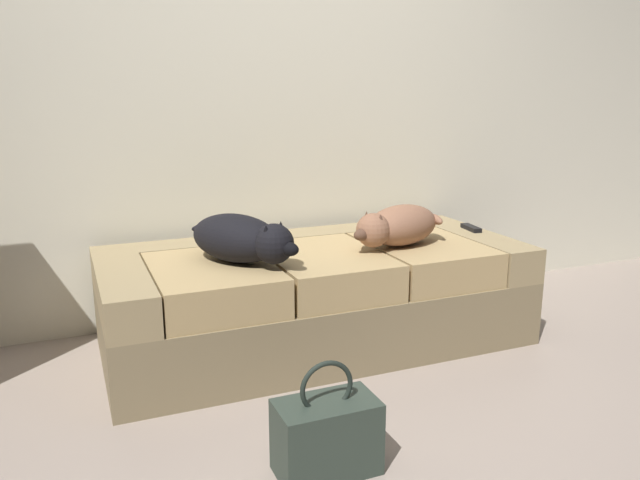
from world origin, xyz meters
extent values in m
plane|color=gray|center=(0.00, 0.00, 0.00)|extent=(10.00, 10.00, 0.00)
cube|color=beige|center=(0.00, 1.58, 1.40)|extent=(6.40, 0.10, 2.80)
cube|color=#827150|center=(0.00, 1.02, 0.15)|extent=(1.94, 0.87, 0.30)
cube|color=#9B865D|center=(-0.87, 1.02, 0.38)|extent=(0.20, 0.87, 0.16)
cube|color=#9B865D|center=(0.87, 1.02, 0.38)|extent=(0.20, 0.87, 0.16)
cube|color=#9B865D|center=(0.00, 1.36, 0.38)|extent=(1.54, 0.20, 0.16)
cube|color=tan|center=(-0.51, 0.92, 0.38)|extent=(0.50, 0.65, 0.16)
cube|color=tan|center=(0.00, 0.92, 0.38)|extent=(0.50, 0.65, 0.16)
cube|color=tan|center=(0.51, 0.92, 0.38)|extent=(0.50, 0.65, 0.16)
ellipsoid|color=black|center=(-0.40, 0.95, 0.57)|extent=(0.45, 0.51, 0.20)
sphere|color=black|center=(-0.29, 0.77, 0.57)|extent=(0.17, 0.17, 0.17)
ellipsoid|color=black|center=(-0.25, 0.70, 0.56)|extent=(0.10, 0.11, 0.06)
cone|color=black|center=(-0.25, 0.79, 0.63)|extent=(0.04, 0.04, 0.05)
cone|color=black|center=(-0.33, 0.74, 0.63)|extent=(0.04, 0.04, 0.05)
ellipsoid|color=black|center=(-0.46, 1.15, 0.58)|extent=(0.18, 0.05, 0.05)
ellipsoid|color=#8A5D44|center=(0.40, 0.93, 0.56)|extent=(0.47, 0.36, 0.19)
sphere|color=#8A5D44|center=(0.21, 0.86, 0.56)|extent=(0.16, 0.16, 0.16)
ellipsoid|color=brown|center=(0.15, 0.84, 0.55)|extent=(0.10, 0.08, 0.05)
cone|color=brown|center=(0.23, 0.82, 0.62)|extent=(0.04, 0.04, 0.05)
cone|color=brown|center=(0.20, 0.90, 0.62)|extent=(0.04, 0.04, 0.05)
ellipsoid|color=#8A5D44|center=(0.59, 0.95, 0.57)|extent=(0.07, 0.17, 0.05)
cube|color=black|center=(0.89, 1.06, 0.47)|extent=(0.06, 0.15, 0.02)
cube|color=#2F3B32|center=(-0.36, 0.04, 0.12)|extent=(0.32, 0.18, 0.24)
torus|color=#212923|center=(-0.36, 0.04, 0.29)|extent=(0.18, 0.02, 0.18)
camera|label=1|loc=(-1.06, -1.57, 1.18)|focal=35.01mm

